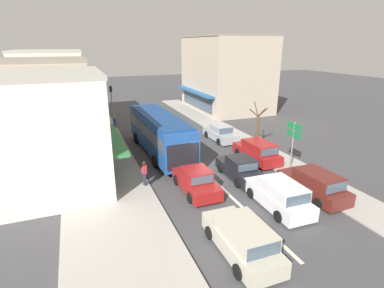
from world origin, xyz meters
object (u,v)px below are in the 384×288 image
Objects in this scene: street_tree_right at (257,128)px; sedan_queue_far_back at (196,181)px; traffic_light_downstreet at (111,98)px; wagon_adjacent_lane_lead at (279,195)px; wagon_queue_gap_filler at (242,239)px; pedestrian_with_handbag_near at (115,124)px; parked_sedan_kerb_third at (221,133)px; parked_wagon_kerb_front at (314,184)px; sedan_behind_bus_near at (240,169)px; directional_road_sign at (294,135)px; pedestrian_browsing_midblock at (144,172)px; city_bus at (159,131)px; parked_wagon_kerb_second at (257,151)px.

sedan_queue_far_back is at bearing -145.38° from street_tree_right.
traffic_light_downstreet is (-2.48, 19.61, 2.19)m from sedan_queue_far_back.
sedan_queue_far_back is 1.04× the size of street_tree_right.
wagon_adjacent_lane_lead is 9.96m from street_tree_right.
wagon_queue_gap_filler is 20.87m from pedestrian_with_handbag_near.
wagon_adjacent_lane_lead is at bearing -101.75° from parked_sedan_kerb_third.
traffic_light_downstreet reaches higher than parked_wagon_kerb_front.
wagon_adjacent_lane_lead is 1.08× the size of traffic_light_downstreet.
parked_wagon_kerb_front is at bearing 7.13° from wagon_adjacent_lane_lead.
sedan_behind_bus_near is 1.18× the size of directional_road_sign.
wagon_queue_gap_filler is at bearing -139.95° from directional_road_sign.
sedan_queue_far_back is 9.63m from street_tree_right.
street_tree_right is 11.36m from pedestrian_browsing_midblock.
directional_road_sign is 10.50m from pedestrian_browsing_midblock.
wagon_adjacent_lane_lead and parked_wagon_kerb_front have the same top height.
traffic_light_downstreet is at bearing 94.72° from wagon_queue_gap_filler.
pedestrian_with_handbag_near reaches higher than sedan_behind_bus_near.
sedan_behind_bus_near is at bearing 60.52° from wagon_queue_gap_filler.
street_tree_right reaches higher than parked_wagon_kerb_front.
parked_wagon_kerb_front is (2.81, -3.81, 0.08)m from sedan_behind_bus_near.
parked_wagon_kerb_front is at bearing -100.23° from street_tree_right.
directional_road_sign is (3.93, 3.91, 1.96)m from wagon_adjacent_lane_lead.
wagon_queue_gap_filler is 0.99× the size of parked_wagon_kerb_front.
city_bus is 2.42× the size of parked_wagon_kerb_second.
pedestrian_browsing_midblock is at bearing 107.56° from wagon_queue_gap_filler.
directional_road_sign is at bearing -3.58° from sedan_behind_bus_near.
parked_sedan_kerb_third is 1.05× the size of street_tree_right.
parked_wagon_kerb_front is 10.33m from pedestrian_browsing_midblock.
traffic_light_downstreet is at bearing 107.54° from sedan_behind_bus_near.
directional_road_sign is at bearing 3.27° from sedan_queue_far_back.
pedestrian_browsing_midblock is at bearing -89.66° from pedestrian_with_handbag_near.
wagon_queue_gap_filler is 0.99× the size of wagon_adjacent_lane_lead.
directional_road_sign is (1.10, -2.58, 1.96)m from parked_wagon_kerb_second.
wagon_queue_gap_filler is 7.84m from sedan_behind_bus_near.
wagon_queue_gap_filler is at bearing -125.36° from street_tree_right.
sedan_behind_bus_near is 3.70m from parked_wagon_kerb_second.
pedestrian_with_handbag_near is 1.00× the size of pedestrian_browsing_midblock.
parked_wagon_kerb_second is (6.72, 9.16, 0.00)m from wagon_queue_gap_filler.
street_tree_right is (8.08, -2.07, -0.02)m from city_bus.
city_bus is 2.60× the size of traffic_light_downstreet.
sedan_queue_far_back is 7.04m from parked_wagon_kerb_second.
wagon_queue_gap_filler is 1.07× the size of sedan_queue_far_back.
pedestrian_with_handbag_near is at bearing 114.76° from sedan_behind_bus_near.
city_bus is 11.65m from wagon_adjacent_lane_lead.
directional_road_sign is (7.69, -7.07, 0.82)m from city_bus.
parked_sedan_kerb_third is at bearing 117.80° from street_tree_right.
wagon_queue_gap_filler is (-0.14, -13.64, -1.14)m from city_bus.
street_tree_right is (10.34, -14.19, -0.99)m from traffic_light_downstreet.
pedestrian_browsing_midblock is at bearing -91.10° from traffic_light_downstreet.
traffic_light_downstreet is (-2.26, 12.12, 0.97)m from city_bus.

